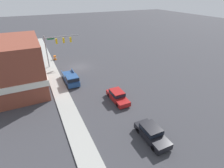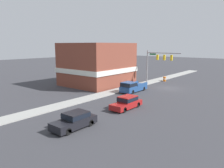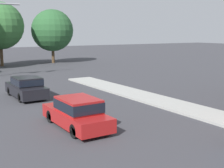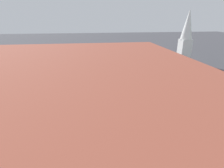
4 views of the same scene
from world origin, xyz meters
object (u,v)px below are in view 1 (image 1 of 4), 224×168
car_second_ahead (152,133)px  car_lead (117,96)px  construction_barrel (55,58)px  pickup_truck_parked (71,79)px

car_second_ahead → car_lead: bearing=-90.5°
car_lead → construction_barrel: car_lead is taller
pickup_truck_parked → car_second_ahead: bearing=105.9°
car_lead → pickup_truck_parked: bearing=-59.8°
car_lead → construction_barrel: (5.56, -22.03, -0.29)m
car_lead → pickup_truck_parked: pickup_truck_parked is taller
car_second_ahead → construction_barrel: car_second_ahead is taller
construction_barrel → car_lead: bearing=104.2°
car_second_ahead → pickup_truck_parked: pickup_truck_parked is taller
pickup_truck_parked → construction_barrel: 13.56m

